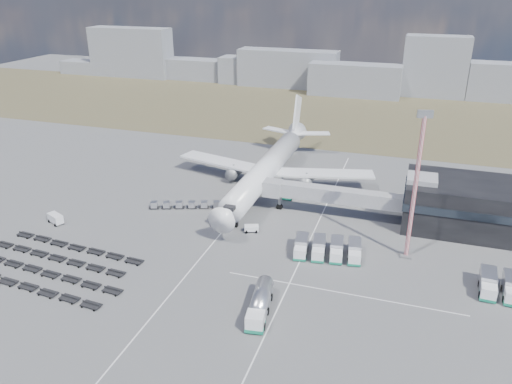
% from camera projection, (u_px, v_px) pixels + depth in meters
% --- Properties ---
extents(ground, '(420.00, 420.00, 0.00)m').
position_uv_depth(ground, '(220.00, 247.00, 97.30)').
color(ground, '#565659').
rests_on(ground, ground).
extents(grass_strip, '(420.00, 90.00, 0.01)m').
position_uv_depth(grass_strip, '(326.00, 113.00, 193.26)').
color(grass_strip, '#4C442D').
rests_on(grass_strip, ground).
extents(lane_markings, '(47.12, 110.00, 0.01)m').
position_uv_depth(lane_markings, '(273.00, 247.00, 97.12)').
color(lane_markings, silver).
rests_on(lane_markings, ground).
extents(terminal, '(30.40, 16.40, 11.00)m').
position_uv_depth(terminal, '(479.00, 206.00, 102.46)').
color(terminal, black).
rests_on(terminal, ground).
extents(jet_bridge, '(30.30, 3.80, 7.05)m').
position_uv_depth(jet_bridge, '(323.00, 194.00, 108.57)').
color(jet_bridge, '#939399').
rests_on(jet_bridge, ground).
extents(airliner, '(51.59, 64.53, 17.62)m').
position_uv_depth(airliner, '(269.00, 167.00, 123.44)').
color(airliner, white).
rests_on(airliner, ground).
extents(skyline, '(302.26, 25.50, 25.68)m').
position_uv_depth(skyline, '(342.00, 70.00, 228.63)').
color(skyline, gray).
rests_on(skyline, ground).
extents(fuel_tanker, '(4.31, 11.31, 3.56)m').
position_uv_depth(fuel_tanker, '(260.00, 303.00, 77.51)').
color(fuel_tanker, white).
rests_on(fuel_tanker, ground).
extents(pushback_tug, '(3.31, 2.55, 1.35)m').
position_uv_depth(pushback_tug, '(251.00, 229.00, 102.95)').
color(pushback_tug, white).
rests_on(pushback_tug, ground).
extents(utility_van, '(4.24, 3.18, 2.10)m').
position_uv_depth(utility_van, '(56.00, 219.00, 106.28)').
color(utility_van, white).
rests_on(utility_van, ground).
extents(catering_truck, '(2.36, 5.54, 2.52)m').
position_uv_depth(catering_truck, '(290.00, 191.00, 119.22)').
color(catering_truck, white).
rests_on(catering_truck, ground).
extents(service_trucks_near, '(13.10, 8.38, 2.73)m').
position_uv_depth(service_trucks_near, '(328.00, 249.00, 93.75)').
color(service_trucks_near, white).
rests_on(service_trucks_near, ground).
extents(service_trucks_far, '(6.47, 7.62, 2.95)m').
position_uv_depth(service_trucks_far, '(500.00, 285.00, 82.37)').
color(service_trucks_far, white).
rests_on(service_trucks_far, ground).
extents(uld_row, '(21.45, 8.51, 1.50)m').
position_uv_depth(uld_row, '(198.00, 205.00, 113.22)').
color(uld_row, black).
rests_on(uld_row, ground).
extents(baggage_dollies, '(35.66, 18.03, 0.79)m').
position_uv_depth(baggage_dollies, '(47.00, 264.00, 90.64)').
color(baggage_dollies, black).
rests_on(baggage_dollies, ground).
extents(floodlight_mast, '(2.68, 2.17, 28.06)m').
position_uv_depth(floodlight_mast, '(415.00, 187.00, 88.57)').
color(floodlight_mast, '#AF1C27').
rests_on(floodlight_mast, ground).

